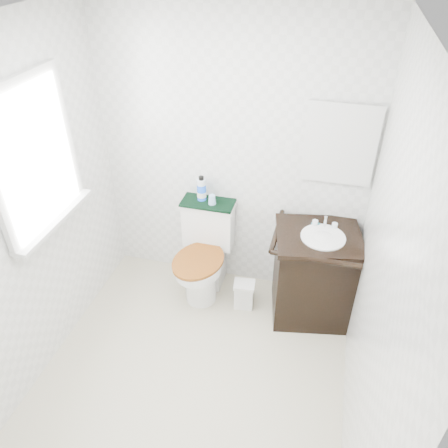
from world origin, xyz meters
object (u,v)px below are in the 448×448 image
at_px(toilet, 205,256).
at_px(mouthwash_bottle, 202,189).
at_px(vanity, 313,273).
at_px(cup, 212,199).
at_px(trash_bin, 244,294).

distance_m(toilet, mouthwash_bottle, 0.61).
bearing_deg(toilet, vanity, -3.79).
bearing_deg(mouthwash_bottle, vanity, -11.98).
bearing_deg(vanity, cup, 169.38).
relative_size(vanity, trash_bin, 3.55).
height_order(trash_bin, mouthwash_bottle, mouthwash_bottle).
xyz_separation_m(toilet, cup, (0.04, 0.11, 0.53)).
relative_size(trash_bin, cup, 3.20).
bearing_deg(mouthwash_bottle, cup, -23.28).
distance_m(vanity, cup, 1.02).
relative_size(mouthwash_bottle, cup, 2.69).
bearing_deg(trash_bin, toilet, 160.24).
height_order(toilet, trash_bin, toilet).
height_order(vanity, trash_bin, vanity).
height_order(vanity, cup, cup).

